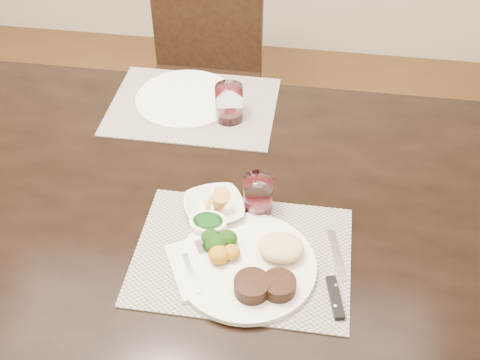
# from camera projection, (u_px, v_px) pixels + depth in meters

# --- Properties ---
(ground_plane) EXTENTS (4.50, 4.50, 0.00)m
(ground_plane) POSITION_uv_depth(u_px,v_px,m) (154.00, 356.00, 1.95)
(ground_plane) COLOR #422315
(ground_plane) RESTS_ON ground
(dining_table) EXTENTS (2.00, 1.00, 0.75)m
(dining_table) POSITION_uv_depth(u_px,v_px,m) (128.00, 212.00, 1.50)
(dining_table) COLOR black
(dining_table) RESTS_ON ground
(chair_far) EXTENTS (0.42, 0.42, 0.90)m
(chair_far) POSITION_uv_depth(u_px,v_px,m) (203.00, 69.00, 2.29)
(chair_far) COLOR black
(chair_far) RESTS_ON ground
(placemat_near) EXTENTS (0.46, 0.34, 0.00)m
(placemat_near) POSITION_uv_depth(u_px,v_px,m) (242.00, 255.00, 1.29)
(placemat_near) COLOR gray
(placemat_near) RESTS_ON dining_table
(placemat_far) EXTENTS (0.46, 0.34, 0.00)m
(placemat_far) POSITION_uv_depth(u_px,v_px,m) (193.00, 106.00, 1.69)
(placemat_far) COLOR gray
(placemat_far) RESTS_ON dining_table
(dinner_plate) EXTENTS (0.29, 0.29, 0.05)m
(dinner_plate) POSITION_uv_depth(u_px,v_px,m) (253.00, 264.00, 1.24)
(dinner_plate) COLOR white
(dinner_plate) RESTS_ON placemat_near
(napkin_fork) EXTENTS (0.15, 0.18, 0.02)m
(napkin_fork) POSITION_uv_depth(u_px,v_px,m) (193.00, 268.00, 1.25)
(napkin_fork) COLOR silver
(napkin_fork) RESTS_ON placemat_near
(steak_knife) EXTENTS (0.05, 0.24, 0.01)m
(steak_knife) POSITION_uv_depth(u_px,v_px,m) (336.00, 287.00, 1.22)
(steak_knife) COLOR silver
(steak_knife) RESTS_ON placemat_near
(cracker_bowl) EXTENTS (0.18, 0.18, 0.06)m
(cracker_bowl) POSITION_uv_depth(u_px,v_px,m) (214.00, 208.00, 1.36)
(cracker_bowl) COLOR white
(cracker_bowl) RESTS_ON placemat_near
(sauce_ramekin) EXTENTS (0.08, 0.13, 0.07)m
(sauce_ramekin) POSITION_uv_depth(u_px,v_px,m) (208.00, 225.00, 1.32)
(sauce_ramekin) COLOR white
(sauce_ramekin) RESTS_ON placemat_near
(wine_glass_near) EXTENTS (0.07, 0.07, 0.09)m
(wine_glass_near) POSITION_uv_depth(u_px,v_px,m) (258.00, 196.00, 1.36)
(wine_glass_near) COLOR silver
(wine_glass_near) RESTS_ON placemat_near
(far_plate) EXTENTS (0.28, 0.28, 0.01)m
(far_plate) POSITION_uv_depth(u_px,v_px,m) (186.00, 99.00, 1.70)
(far_plate) COLOR white
(far_plate) RESTS_ON placemat_far
(wine_glass_far) EXTENTS (0.07, 0.07, 0.10)m
(wine_glass_far) POSITION_uv_depth(u_px,v_px,m) (229.00, 105.00, 1.61)
(wine_glass_far) COLOR silver
(wine_glass_far) RESTS_ON placemat_far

